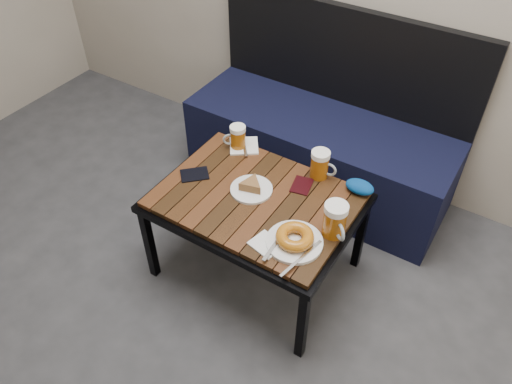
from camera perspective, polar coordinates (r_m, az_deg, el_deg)
The scene contains 12 objects.
bench at distance 2.70m, azimuth 7.38°, elevation 5.32°, with size 1.40×0.50×0.95m.
cafe_table at distance 2.11m, azimuth 0.00°, elevation -1.43°, with size 0.84×0.62×0.47m.
beer_mug_left at distance 2.30m, azimuth -2.14°, elevation 6.28°, with size 0.11×0.10×0.12m.
beer_mug_centre at distance 2.15m, azimuth 7.36°, elevation 3.15°, with size 0.12×0.08×0.13m.
beer_mug_right at distance 1.91m, azimuth 9.03°, elevation -3.20°, with size 0.13×0.12×0.15m.
plate_pie at distance 2.10m, azimuth -0.53°, elevation 0.58°, with size 0.18×0.18×0.05m.
plate_bagel at distance 1.89m, azimuth 4.43°, elevation -5.38°, with size 0.22×0.29×0.06m.
napkin_left at distance 2.34m, azimuth -1.38°, elevation 5.31°, with size 0.18×0.18×0.01m.
napkin_right at distance 1.89m, azimuth 1.18°, elevation -6.02°, with size 0.13×0.12×0.01m.
passport_navy at distance 2.20m, azimuth -7.04°, elevation 2.00°, with size 0.09×0.12×0.01m, color black.
passport_burgundy at distance 2.14m, azimuth 5.25°, elevation 0.76°, with size 0.08×0.11×0.01m, color black.
knit_pouch at distance 2.13m, azimuth 11.77°, elevation 0.58°, with size 0.12×0.08×0.05m, color #05158D.
Camera 1 is at (0.91, -0.22, 1.90)m, focal length 35.00 mm.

